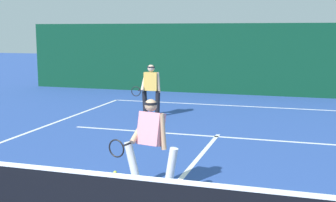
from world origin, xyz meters
TOP-DOWN VIEW (x-y plane):
  - court_line_baseline_far at (0.00, 10.88)m, footprint 9.50×0.10m
  - court_line_service at (0.00, 6.16)m, footprint 7.75×0.10m
  - court_line_centre at (0.00, 3.20)m, footprint 0.10×6.40m
  - player_near at (-0.34, 2.16)m, footprint 1.04×0.87m
  - player_far at (-2.44, 8.21)m, footprint 0.75×0.83m
  - tennis_ball at (-1.23, 2.71)m, footprint 0.07×0.07m
  - back_fence_windscreen at (0.00, 13.74)m, footprint 19.98×0.12m

SIDE VIEW (x-z plane):
  - court_line_baseline_far at x=0.00m, z-range 0.00..0.01m
  - court_line_service at x=0.00m, z-range 0.00..0.01m
  - court_line_centre at x=0.00m, z-range 0.00..0.01m
  - tennis_ball at x=-1.23m, z-range 0.00..0.07m
  - player_near at x=-0.34m, z-range 0.07..1.59m
  - player_far at x=-2.44m, z-range 0.08..1.67m
  - back_fence_windscreen at x=0.00m, z-range 0.00..2.90m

